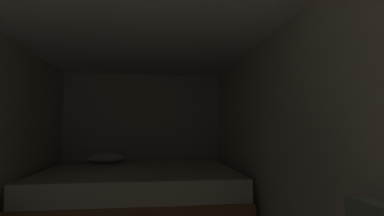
# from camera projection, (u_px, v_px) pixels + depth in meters

# --- Properties ---
(wall_back) EXTENTS (2.46, 0.05, 2.11)m
(wall_back) POSITION_uv_depth(u_px,v_px,m) (143.00, 143.00, 4.51)
(wall_back) COLOR beige
(wall_back) RESTS_ON ground
(wall_right) EXTENTS (0.05, 4.86, 2.11)m
(wall_right) POSITION_uv_depth(u_px,v_px,m) (292.00, 158.00, 2.23)
(wall_right) COLOR beige
(wall_right) RESTS_ON ground
(ceiling_slab) EXTENTS (2.46, 4.86, 0.05)m
(ceiling_slab) POSITION_uv_depth(u_px,v_px,m) (133.00, 11.00, 2.15)
(ceiling_slab) COLOR white
(ceiling_slab) RESTS_ON wall_left
(bed) EXTENTS (2.24, 1.81, 0.94)m
(bed) POSITION_uv_depth(u_px,v_px,m) (139.00, 202.00, 3.50)
(bed) COLOR olive
(bed) RESTS_ON ground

